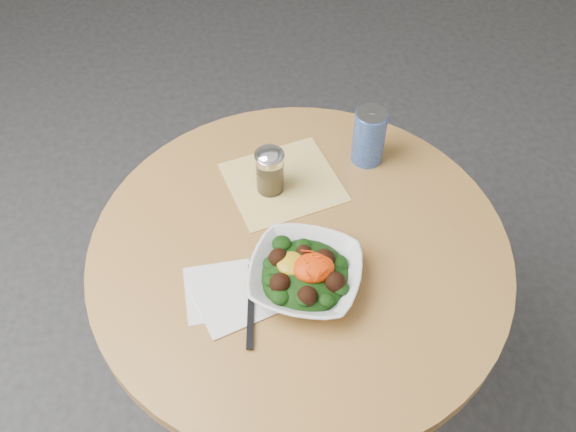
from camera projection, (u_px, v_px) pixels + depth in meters
The scene contains 8 objects.
ground at pixel (296, 395), 1.94m from camera, with size 6.00×6.00×0.00m, color #2D2C2F.
table at pixel (298, 297), 1.51m from camera, with size 0.90×0.90×0.75m.
cloth_napkin at pixel (283, 182), 1.48m from camera, with size 0.24×0.22×0.00m, color #EBAE0C.
paper_napkins at pixel (226, 295), 1.28m from camera, with size 0.18×0.18×0.00m.
salad_bowl at pixel (305, 275), 1.28m from camera, with size 0.29×0.29×0.08m.
fork at pixel (252, 302), 1.27m from camera, with size 0.05×0.19×0.00m.
spice_shaker at pixel (270, 170), 1.42m from camera, with size 0.07×0.07×0.12m.
beverage_can at pixel (369, 136), 1.48m from camera, with size 0.08×0.08×0.14m.
Camera 1 is at (-0.16, -0.80, 1.84)m, focal length 40.00 mm.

